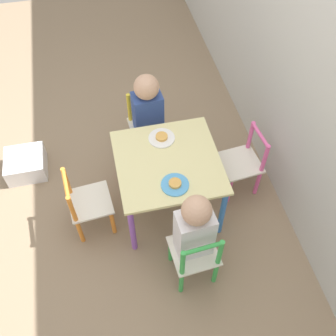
{
  "coord_description": "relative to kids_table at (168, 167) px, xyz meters",
  "views": [
    {
      "loc": [
        1.47,
        -0.33,
        2.33
      ],
      "look_at": [
        0.0,
        0.0,
        0.4
      ],
      "focal_mm": 42.0,
      "sensor_mm": 36.0,
      "label": 1
    }
  ],
  "objects": [
    {
      "name": "house_wall",
      "position": [
        0.0,
        0.81,
        0.89
      ],
      "size": [
        6.0,
        0.06,
        2.6
      ],
      "color": "beige",
      "rests_on": "ground_plane"
    },
    {
      "name": "storage_bin",
      "position": [
        -0.51,
        -0.96,
        -0.34
      ],
      "size": [
        0.27,
        0.28,
        0.15
      ],
      "color": "silver",
      "rests_on": "ground_plane"
    },
    {
      "name": "plate_right",
      "position": [
        0.19,
        0.0,
        0.07
      ],
      "size": [
        0.16,
        0.16,
        0.03
      ],
      "color": "#4C9EE0",
      "rests_on": "kids_table"
    },
    {
      "name": "chair_green",
      "position": [
        0.54,
        0.04,
        -0.16
      ],
      "size": [
        0.28,
        0.28,
        0.51
      ],
      "rotation": [
        0.0,
        0.0,
        -1.5
      ],
      "color": "silver",
      "rests_on": "ground_plane"
    },
    {
      "name": "child_left",
      "position": [
        -0.48,
        -0.03,
        0.03
      ],
      "size": [
        0.22,
        0.21,
        0.73
      ],
      "rotation": [
        0.0,
        0.0,
        -4.64
      ],
      "color": "#4C608E",
      "rests_on": "ground_plane"
    },
    {
      "name": "chair_yellow",
      "position": [
        -0.54,
        -0.04,
        -0.16
      ],
      "size": [
        0.28,
        0.28,
        0.51
      ],
      "rotation": [
        0.0,
        0.0,
        -4.64
      ],
      "color": "silver",
      "rests_on": "ground_plane"
    },
    {
      "name": "ground_plane",
      "position": [
        0.0,
        0.0,
        -0.41
      ],
      "size": [
        6.0,
        6.0,
        0.0
      ],
      "primitive_type": "plane",
      "color": "#8C755B"
    },
    {
      "name": "child_right",
      "position": [
        0.48,
        0.04,
        0.03
      ],
      "size": [
        0.22,
        0.21,
        0.74
      ],
      "rotation": [
        0.0,
        0.0,
        -1.5
      ],
      "color": "#4C608E",
      "rests_on": "ground_plane"
    },
    {
      "name": "plate_left",
      "position": [
        -0.19,
        0.0,
        0.07
      ],
      "size": [
        0.17,
        0.17,
        0.03
      ],
      "color": "white",
      "rests_on": "kids_table"
    },
    {
      "name": "chair_orange",
      "position": [
        0.05,
        -0.53,
        -0.16
      ],
      "size": [
        0.28,
        0.28,
        0.51
      ],
      "rotation": [
        0.0,
        0.0,
        -3.05
      ],
      "color": "silver",
      "rests_on": "ground_plane"
    },
    {
      "name": "chair_pink",
      "position": [
        -0.05,
        0.53,
        -0.16
      ],
      "size": [
        0.28,
        0.28,
        0.51
      ],
      "rotation": [
        0.0,
        0.0,
        0.1
      ],
      "color": "silver",
      "rests_on": "ground_plane"
    },
    {
      "name": "kids_table",
      "position": [
        0.0,
        0.0,
        0.0
      ],
      "size": [
        0.63,
        0.63,
        0.47
      ],
      "color": "beige",
      "rests_on": "ground_plane"
    }
  ]
}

